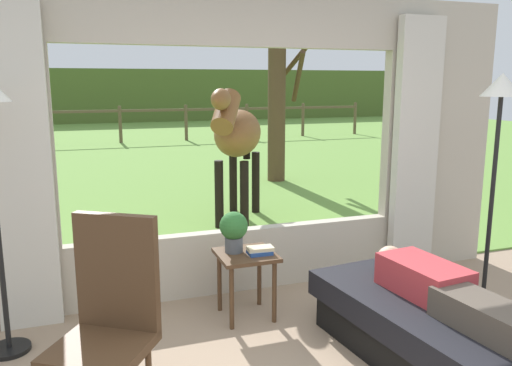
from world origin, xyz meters
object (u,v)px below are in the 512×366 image
side_table (246,265)px  potted_plant (234,229)px  reclining_person (443,290)px  rocking_chair (109,322)px  floor_lamp_right (499,120)px  book_stack (260,250)px  recliner_sofa (435,331)px  pasture_tree (277,101)px  horse (237,135)px

side_table → potted_plant: (-0.08, 0.06, 0.28)m
reclining_person → side_table: size_ratio=2.76×
reclining_person → rocking_chair: bearing=168.3°
rocking_chair → floor_lamp_right: floor_lamp_right is taller
side_table → book_stack: (0.09, -0.06, 0.12)m
recliner_sofa → floor_lamp_right: (1.01, 0.64, 1.31)m
rocking_chair → pasture_tree: (3.37, 6.05, 0.93)m
side_table → floor_lamp_right: size_ratio=0.28×
reclining_person → potted_plant: 1.57m
recliner_sofa → side_table: side_table is taller
rocking_chair → floor_lamp_right: size_ratio=0.59×
recliner_sofa → horse: (-0.19, 3.72, 0.94)m
rocking_chair → pasture_tree: 6.99m
floor_lamp_right → horse: 3.32m
reclining_person → side_table: bearing=124.6°
rocking_chair → potted_plant: (1.00, 0.97, 0.16)m
potted_plant → pasture_tree: bearing=64.9°
side_table → book_stack: bearing=-31.1°
horse → reclining_person: bearing=121.9°
potted_plant → book_stack: bearing=-33.9°
potted_plant → floor_lamp_right: (2.04, -0.47, 0.82)m
potted_plant → floor_lamp_right: 2.25m
horse → book_stack: bearing=105.2°
recliner_sofa → horse: bearing=86.8°
horse → rocking_chair: bearing=91.8°
rocking_chair → side_table: size_ratio=2.15×
side_table → potted_plant: size_ratio=1.63×
reclining_person → side_table: 1.46m
reclining_person → rocking_chair: 2.04m
floor_lamp_right → potted_plant: bearing=166.9°
reclining_person → horse: size_ratio=0.83×
side_table → floor_lamp_right: 2.28m
potted_plant → horse: size_ratio=0.18×
horse → pasture_tree: pasture_tree is taller
book_stack → side_table: bearing=148.9°
side_table → potted_plant: 0.29m
reclining_person → horse: (-0.19, 3.77, 0.63)m
recliner_sofa → book_stack: size_ratio=8.67×
book_stack → pasture_tree: size_ratio=0.06×
side_table → horse: size_ratio=0.30×
recliner_sofa → potted_plant: bearing=126.7°
side_table → book_stack: 0.16m
rocking_chair → side_table: bearing=73.5°
floor_lamp_right → horse: floor_lamp_right is taller
reclining_person → pasture_tree: size_ratio=0.43×
potted_plant → recliner_sofa: bearing=-47.1°
rocking_chair → pasture_tree: size_ratio=0.34×
recliner_sofa → horse: 3.84m
recliner_sofa → rocking_chair: bearing=169.7°
potted_plant → pasture_tree: (2.38, 5.08, 0.78)m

